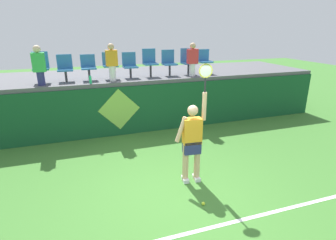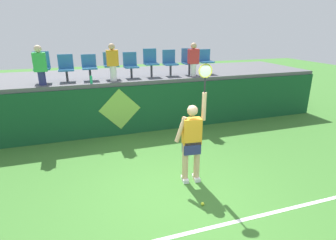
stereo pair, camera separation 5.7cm
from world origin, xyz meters
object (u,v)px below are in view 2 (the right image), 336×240
(stadium_chair_2, at_px, (89,66))
(spectator_1, at_px, (113,62))
(stadium_chair_0, at_px, (42,65))
(stadium_chair_1, at_px, (66,67))
(stadium_chair_3, at_px, (111,64))
(stadium_chair_8, at_px, (205,60))
(spectator_0, at_px, (40,65))
(water_bottle, at_px, (91,80))
(spectator_2, at_px, (193,59))
(tennis_ball, at_px, (203,204))
(stadium_chair_4, at_px, (131,64))
(tennis_player, at_px, (192,140))
(stadium_chair_6, at_px, (170,61))
(stadium_chair_5, at_px, (151,61))
(stadium_chair_7, at_px, (189,60))

(stadium_chair_2, height_order, spectator_1, spectator_1)
(stadium_chair_0, relative_size, stadium_chair_1, 1.13)
(stadium_chair_3, relative_size, stadium_chair_8, 0.99)
(stadium_chair_1, xyz_separation_m, spectator_0, (-0.66, -0.44, 0.15))
(stadium_chair_8, bearing_deg, water_bottle, -170.56)
(stadium_chair_1, distance_m, stadium_chair_2, 0.68)
(stadium_chair_1, bearing_deg, water_bottle, -44.84)
(spectator_2, bearing_deg, tennis_ball, -110.50)
(stadium_chair_1, relative_size, stadium_chair_3, 0.96)
(stadium_chair_4, bearing_deg, stadium_chair_3, -179.44)
(stadium_chair_1, relative_size, spectator_1, 0.71)
(tennis_player, xyz_separation_m, stadium_chair_2, (-1.76, 3.97, 1.10))
(stadium_chair_2, relative_size, stadium_chair_6, 0.91)
(tennis_ball, xyz_separation_m, stadium_chair_3, (-0.96, 4.87, 2.08))
(stadium_chair_5, xyz_separation_m, spectator_2, (1.34, -0.40, 0.06))
(tennis_player, distance_m, tennis_ball, 1.31)
(stadium_chair_7, bearing_deg, stadium_chair_2, -179.85)
(tennis_player, xyz_separation_m, spectator_1, (-1.10, 3.54, 1.25))
(water_bottle, bearing_deg, stadium_chair_4, 26.97)
(stadium_chair_2, xyz_separation_m, spectator_0, (-1.33, -0.43, 0.15))
(stadium_chair_1, xyz_separation_m, stadium_chair_3, (1.34, -0.01, 0.04))
(stadium_chair_0, bearing_deg, stadium_chair_3, -0.22)
(stadium_chair_5, bearing_deg, stadium_chair_0, 179.99)
(stadium_chair_5, height_order, spectator_2, spectator_2)
(water_bottle, bearing_deg, stadium_chair_7, 11.33)
(stadium_chair_7, height_order, spectator_0, spectator_0)
(tennis_ball, height_order, stadium_chair_5, stadium_chair_5)
(tennis_ball, relative_size, spectator_2, 0.06)
(tennis_ball, xyz_separation_m, spectator_2, (1.67, 4.48, 2.17))
(spectator_2, bearing_deg, tennis_player, -113.27)
(tennis_player, distance_m, stadium_chair_2, 4.48)
(stadium_chair_5, height_order, stadium_chair_7, stadium_chair_5)
(stadium_chair_0, relative_size, stadium_chair_7, 1.02)
(stadium_chair_5, distance_m, stadium_chair_7, 1.34)
(stadium_chair_5, distance_m, spectator_2, 1.40)
(stadium_chair_6, height_order, spectator_0, spectator_0)
(tennis_ball, relative_size, spectator_0, 0.06)
(stadium_chair_0, xyz_separation_m, spectator_2, (4.63, -0.40, 0.07))
(stadium_chair_7, xyz_separation_m, stadium_chair_8, (0.63, -0.01, -0.01))
(tennis_ball, bearing_deg, spectator_0, 123.64)
(stadium_chair_1, relative_size, stadium_chair_5, 0.88)
(stadium_chair_1, xyz_separation_m, stadium_chair_5, (2.63, 0.00, 0.07))
(stadium_chair_0, xyz_separation_m, stadium_chair_5, (3.28, -0.00, 0.00))
(spectator_0, bearing_deg, spectator_2, 0.49)
(spectator_0, height_order, spectator_1, spectator_1)
(tennis_player, bearing_deg, stadium_chair_1, 121.53)
(stadium_chair_2, distance_m, stadium_chair_5, 1.95)
(stadium_chair_6, bearing_deg, stadium_chair_4, -179.98)
(stadium_chair_1, bearing_deg, stadium_chair_4, 0.02)
(spectator_0, bearing_deg, stadium_chair_2, 17.95)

